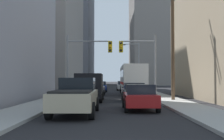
{
  "coord_description": "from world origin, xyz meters",
  "views": [
    {
      "loc": [
        0.06,
        -5.61,
        1.82
      ],
      "look_at": [
        0.0,
        24.89,
        2.84
      ],
      "focal_mm": 44.53,
      "sensor_mm": 36.0,
      "label": 1
    }
  ],
  "objects_px": {
    "sedan_blue": "(101,87)",
    "traffic_signal_near_left": "(88,55)",
    "city_bus": "(132,78)",
    "sedan_silver": "(123,86)",
    "cargo_van_black": "(90,86)",
    "sedan_white": "(97,88)",
    "sedan_grey": "(134,92)",
    "traffic_signal_near_right": "(140,56)",
    "sedan_red": "(140,97)",
    "pickup_truck_beige": "(76,96)"
  },
  "relations": [
    {
      "from": "sedan_blue",
      "to": "traffic_signal_near_left",
      "type": "bearing_deg",
      "value": -92.71
    },
    {
      "from": "sedan_grey",
      "to": "pickup_truck_beige",
      "type": "bearing_deg",
      "value": -112.19
    },
    {
      "from": "cargo_van_black",
      "to": "sedan_white",
      "type": "height_order",
      "value": "cargo_van_black"
    },
    {
      "from": "sedan_red",
      "to": "sedan_white",
      "type": "height_order",
      "value": "same"
    },
    {
      "from": "traffic_signal_near_right",
      "to": "city_bus",
      "type": "bearing_deg",
      "value": 91.32
    },
    {
      "from": "sedan_white",
      "to": "cargo_van_black",
      "type": "bearing_deg",
      "value": -89.98
    },
    {
      "from": "cargo_van_black",
      "to": "traffic_signal_near_right",
      "type": "height_order",
      "value": "traffic_signal_near_right"
    },
    {
      "from": "city_bus",
      "to": "traffic_signal_near_right",
      "type": "relative_size",
      "value": 1.92
    },
    {
      "from": "pickup_truck_beige",
      "to": "sedan_blue",
      "type": "xyz_separation_m",
      "value": [
        0.2,
        25.6,
        -0.16
      ]
    },
    {
      "from": "sedan_white",
      "to": "pickup_truck_beige",
      "type": "bearing_deg",
      "value": -90.18
    },
    {
      "from": "pickup_truck_beige",
      "to": "sedan_blue",
      "type": "relative_size",
      "value": 1.28
    },
    {
      "from": "sedan_silver",
      "to": "sedan_white",
      "type": "bearing_deg",
      "value": -104.52
    },
    {
      "from": "sedan_white",
      "to": "sedan_grey",
      "type": "bearing_deg",
      "value": -66.83
    },
    {
      "from": "sedan_grey",
      "to": "traffic_signal_near_right",
      "type": "distance_m",
      "value": 4.2
    },
    {
      "from": "cargo_van_black",
      "to": "sedan_blue",
      "type": "distance_m",
      "value": 17.15
    },
    {
      "from": "traffic_signal_near_left",
      "to": "cargo_van_black",
      "type": "bearing_deg",
      "value": -80.56
    },
    {
      "from": "sedan_blue",
      "to": "traffic_signal_near_right",
      "type": "distance_m",
      "value": 15.0
    },
    {
      "from": "sedan_red",
      "to": "traffic_signal_near_right",
      "type": "relative_size",
      "value": 0.7
    },
    {
      "from": "traffic_signal_near_left",
      "to": "sedan_grey",
      "type": "bearing_deg",
      "value": -31.31
    },
    {
      "from": "sedan_white",
      "to": "sedan_silver",
      "type": "bearing_deg",
      "value": 75.48
    },
    {
      "from": "cargo_van_black",
      "to": "sedan_grey",
      "type": "xyz_separation_m",
      "value": [
        3.64,
        0.61,
        -0.52
      ]
    },
    {
      "from": "sedan_red",
      "to": "traffic_signal_near_left",
      "type": "height_order",
      "value": "traffic_signal_near_left"
    },
    {
      "from": "sedan_grey",
      "to": "sedan_blue",
      "type": "relative_size",
      "value": 1.0
    },
    {
      "from": "cargo_van_black",
      "to": "traffic_signal_near_right",
      "type": "xyz_separation_m",
      "value": [
        4.41,
        3.14,
        2.74
      ]
    },
    {
      "from": "sedan_red",
      "to": "traffic_signal_near_right",
      "type": "height_order",
      "value": "traffic_signal_near_right"
    },
    {
      "from": "city_bus",
      "to": "sedan_white",
      "type": "distance_m",
      "value": 4.66
    },
    {
      "from": "sedan_white",
      "to": "sedan_silver",
      "type": "xyz_separation_m",
      "value": [
        3.56,
        13.75,
        0.0
      ]
    },
    {
      "from": "sedan_red",
      "to": "traffic_signal_near_right",
      "type": "distance_m",
      "value": 10.19
    },
    {
      "from": "cargo_van_black",
      "to": "sedan_white",
      "type": "distance_m",
      "value": 9.13
    },
    {
      "from": "pickup_truck_beige",
      "to": "sedan_silver",
      "type": "bearing_deg",
      "value": 83.41
    },
    {
      "from": "sedan_red",
      "to": "sedan_grey",
      "type": "distance_m",
      "value": 7.08
    },
    {
      "from": "sedan_white",
      "to": "sedan_blue",
      "type": "height_order",
      "value": "same"
    },
    {
      "from": "sedan_silver",
      "to": "traffic_signal_near_left",
      "type": "distance_m",
      "value": 20.41
    },
    {
      "from": "sedan_red",
      "to": "traffic_signal_near_left",
      "type": "distance_m",
      "value": 10.91
    },
    {
      "from": "sedan_silver",
      "to": "traffic_signal_near_right",
      "type": "relative_size",
      "value": 0.7
    },
    {
      "from": "sedan_red",
      "to": "sedan_blue",
      "type": "relative_size",
      "value": 1.0
    },
    {
      "from": "city_bus",
      "to": "traffic_signal_near_left",
      "type": "height_order",
      "value": "traffic_signal_near_left"
    },
    {
      "from": "city_bus",
      "to": "sedan_red",
      "type": "relative_size",
      "value": 2.73
    },
    {
      "from": "sedan_white",
      "to": "traffic_signal_near_right",
      "type": "height_order",
      "value": "traffic_signal_near_right"
    },
    {
      "from": "sedan_red",
      "to": "traffic_signal_near_left",
      "type": "relative_size",
      "value": 0.7
    },
    {
      "from": "city_bus",
      "to": "traffic_signal_near_left",
      "type": "xyz_separation_m",
      "value": [
        -4.76,
        -7.53,
        2.14
      ]
    },
    {
      "from": "sedan_red",
      "to": "traffic_signal_near_left",
      "type": "xyz_separation_m",
      "value": [
        -3.98,
        9.61,
        3.29
      ]
    },
    {
      "from": "sedan_white",
      "to": "traffic_signal_near_left",
      "type": "height_order",
      "value": "traffic_signal_near_left"
    },
    {
      "from": "sedan_white",
      "to": "sedan_blue",
      "type": "bearing_deg",
      "value": 88.98
    },
    {
      "from": "pickup_truck_beige",
      "to": "sedan_grey",
      "type": "relative_size",
      "value": 1.27
    },
    {
      "from": "cargo_van_black",
      "to": "sedan_grey",
      "type": "relative_size",
      "value": 1.23
    },
    {
      "from": "city_bus",
      "to": "sedan_silver",
      "type": "distance_m",
      "value": 12.27
    },
    {
      "from": "traffic_signal_near_left",
      "to": "traffic_signal_near_right",
      "type": "distance_m",
      "value": 4.93
    },
    {
      "from": "sedan_white",
      "to": "traffic_signal_near_left",
      "type": "distance_m",
      "value": 6.84
    },
    {
      "from": "sedan_grey",
      "to": "sedan_blue",
      "type": "height_order",
      "value": "same"
    }
  ]
}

